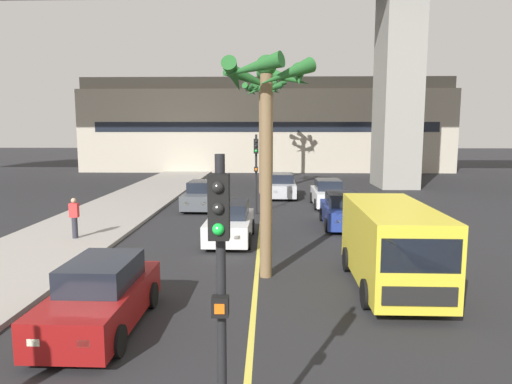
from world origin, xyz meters
The scene contains 16 objects.
sidewalk_left centered at (-8.00, 16.00, 0.07)m, with size 4.80×80.00×0.15m, color #9E9991.
lane_stripe_center centered at (0.00, 24.00, 0.00)m, with size 0.14×56.00×0.01m, color #DBCC4C.
pier_building_backdrop centered at (0.00, 52.16, 4.79)m, with size 38.77×8.04×9.70m.
car_queue_front centered at (-1.20, 19.16, 0.72)m, with size 1.89×4.13×1.56m.
car_queue_second centered at (1.26, 31.25, 0.72)m, with size 1.87×4.12×1.56m.
car_queue_third centered at (3.82, 27.70, 0.72)m, with size 1.84×4.10×1.56m.
car_queue_fourth centered at (-3.42, 10.84, 0.72)m, with size 1.87×4.12×1.56m.
car_queue_fifth centered at (3.77, 22.09, 0.72)m, with size 1.91×4.14×1.56m.
car_queue_sixth centered at (-3.42, 26.68, 0.72)m, with size 1.93×4.15×1.56m.
delivery_van centered at (3.82, 13.67, 1.29)m, with size 2.21×5.27×2.36m.
traffic_light_median_near centered at (-0.20, 6.22, 2.71)m, with size 0.24×0.37×4.20m.
traffic_light_median_far centered at (-0.31, 25.01, 2.71)m, with size 0.24×0.37×4.20m.
palm_tree_near_median centered at (0.52, 40.98, 7.02)m, with size 2.69×2.75×8.70m.
palm_tree_mid_median centered at (0.31, 14.62, 5.29)m, with size 2.83×2.99×6.60m.
palm_tree_far_median centered at (-0.13, 33.17, 6.11)m, with size 2.82×2.85×7.72m.
pedestrian_mid_block centered at (-7.38, 18.82, 1.00)m, with size 0.34×0.22×1.62m.
Camera 1 is at (0.37, 0.93, 4.49)m, focal length 32.47 mm.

